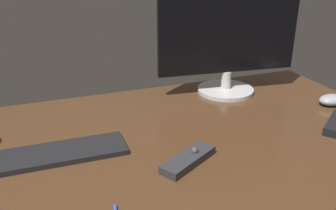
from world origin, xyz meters
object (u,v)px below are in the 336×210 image
at_px(media_remote, 189,159).
at_px(monitor, 229,38).
at_px(keyboard, 61,153).
at_px(tv_remote, 336,123).
at_px(computer_mouse, 332,100).

bearing_deg(media_remote, monitor, 21.27).
distance_m(monitor, media_remote, 0.58).
bearing_deg(monitor, media_remote, -122.61).
height_order(keyboard, tv_remote, tv_remote).
bearing_deg(keyboard, tv_remote, -7.93).
relative_size(computer_mouse, tv_remote, 0.59).
xyz_separation_m(keyboard, media_remote, (0.30, -0.16, 0.00)).
distance_m(computer_mouse, tv_remote, 0.19).
distance_m(monitor, keyboard, 0.73).
bearing_deg(keyboard, computer_mouse, 2.03).
distance_m(keyboard, computer_mouse, 0.93).
xyz_separation_m(monitor, media_remote, (-0.34, -0.42, -0.20)).
bearing_deg(monitor, computer_mouse, -34.35).
relative_size(media_remote, tv_remote, 1.06).
bearing_deg(tv_remote, computer_mouse, 15.47).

